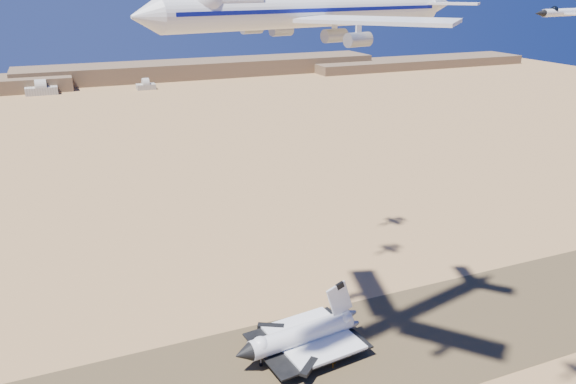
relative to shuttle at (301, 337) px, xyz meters
name	(u,v)px	position (x,y,z in m)	size (l,w,h in m)	color
ground	(284,372)	(-8.00, -6.64, -5.36)	(1200.00, 1200.00, 0.00)	tan
runway	(284,372)	(-8.00, -6.64, -5.33)	(600.00, 50.00, 0.06)	brown
ridgeline	(161,74)	(57.31, 520.66, 2.27)	(960.00, 90.00, 18.00)	brown
hangars	(37,91)	(-72.00, 471.79, -0.53)	(200.50, 29.50, 30.00)	#AFA89B
shuttle	(301,337)	(0.00, 0.00, 0.00)	(40.58, 27.89, 19.93)	white
carrier_747	(305,11)	(-3.88, -9.28, 91.31)	(87.43, 65.97, 21.74)	silver
crew_a	(333,366)	(5.44, -10.32, -4.51)	(0.57, 0.38, 1.57)	orange
crew_b	(327,362)	(4.71, -8.26, -4.36)	(0.91, 0.53, 1.88)	orange
crew_c	(335,361)	(6.84, -8.84, -4.36)	(1.10, 0.56, 1.88)	orange
chase_jet_a	(562,12)	(26.08, -51.27, 92.30)	(14.18, 7.99, 3.56)	silver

